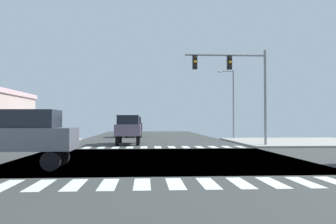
{
  "coord_description": "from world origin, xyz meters",
  "views": [
    {
      "loc": [
        -0.66,
        -17.93,
        1.9
      ],
      "look_at": [
        0.75,
        3.75,
        2.44
      ],
      "focal_mm": 37.66,
      "sensor_mm": 36.0,
      "label": 1
    }
  ],
  "objects_px": {
    "street_lamp": "(231,97)",
    "suv_middle_4": "(16,133)",
    "suv_queued_2": "(134,125)",
    "traffic_signal_mast": "(235,75)",
    "suv_crossing_1": "(129,127)"
  },
  "relations": [
    {
      "from": "suv_crossing_1",
      "to": "suv_middle_4",
      "type": "distance_m",
      "value": 14.74
    },
    {
      "from": "traffic_signal_mast",
      "to": "suv_queued_2",
      "type": "distance_m",
      "value": 18.28
    },
    {
      "from": "suv_middle_4",
      "to": "street_lamp",
      "type": "bearing_deg",
      "value": -33.52
    },
    {
      "from": "suv_queued_2",
      "to": "suv_middle_4",
      "type": "relative_size",
      "value": 1.0
    },
    {
      "from": "street_lamp",
      "to": "suv_middle_4",
      "type": "bearing_deg",
      "value": -123.52
    },
    {
      "from": "traffic_signal_mast",
      "to": "suv_middle_4",
      "type": "relative_size",
      "value": 1.55
    },
    {
      "from": "street_lamp",
      "to": "suv_middle_4",
      "type": "xyz_separation_m",
      "value": [
        -13.88,
        -20.95,
        -2.9
      ]
    },
    {
      "from": "street_lamp",
      "to": "suv_crossing_1",
      "type": "distance_m",
      "value": 12.45
    },
    {
      "from": "traffic_signal_mast",
      "to": "street_lamp",
      "type": "height_order",
      "value": "traffic_signal_mast"
    },
    {
      "from": "street_lamp",
      "to": "suv_queued_2",
      "type": "xyz_separation_m",
      "value": [
        -10.07,
        6.13,
        -2.9
      ]
    },
    {
      "from": "street_lamp",
      "to": "suv_crossing_1",
      "type": "xyz_separation_m",
      "value": [
        -10.07,
        -6.71,
        -2.9
      ]
    },
    {
      "from": "suv_middle_4",
      "to": "traffic_signal_mast",
      "type": "bearing_deg",
      "value": -46.75
    },
    {
      "from": "suv_queued_2",
      "to": "suv_middle_4",
      "type": "distance_m",
      "value": 27.35
    },
    {
      "from": "suv_crossing_1",
      "to": "suv_queued_2",
      "type": "xyz_separation_m",
      "value": [
        0.0,
        12.84,
        0.0
      ]
    },
    {
      "from": "street_lamp",
      "to": "suv_queued_2",
      "type": "distance_m",
      "value": 12.14
    }
  ]
}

